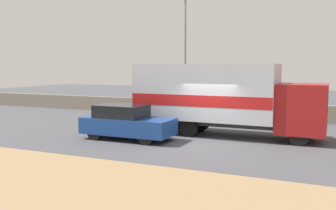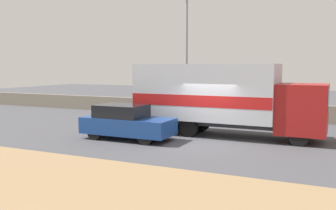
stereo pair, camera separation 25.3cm
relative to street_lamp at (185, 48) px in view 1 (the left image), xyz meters
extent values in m
plane|color=#47474C|center=(3.58, -6.91, -4.39)|extent=(80.00, 80.00, 0.00)
cube|color=#937551|center=(3.58, -13.89, -4.37)|extent=(60.00, 5.30, 0.04)
cube|color=gray|center=(3.58, 1.08, -3.87)|extent=(60.00, 0.35, 1.04)
cylinder|color=gray|center=(0.00, 0.00, -0.68)|extent=(0.14, 0.14, 7.41)
cube|color=maroon|center=(7.40, -4.97, -2.93)|extent=(2.07, 2.11, 2.15)
cube|color=black|center=(8.41, -4.97, -2.51)|extent=(0.06, 1.79, 0.94)
cube|color=#2D2D33|center=(3.01, -4.97, -3.76)|extent=(6.70, 1.32, 0.25)
cube|color=silver|center=(3.01, -4.97, -2.32)|extent=(6.70, 2.39, 2.63)
cube|color=red|center=(3.01, -4.97, -2.67)|extent=(6.66, 2.41, 0.53)
cylinder|color=black|center=(7.40, -4.08, -3.97)|extent=(0.84, 0.28, 0.84)
cylinder|color=black|center=(7.40, -5.85, -3.97)|extent=(0.84, 0.28, 0.84)
cylinder|color=black|center=(1.17, -4.08, -3.97)|extent=(0.84, 0.28, 0.84)
cylinder|color=black|center=(1.17, -5.85, -3.97)|extent=(0.84, 0.28, 0.84)
cylinder|color=black|center=(2.51, -4.08, -3.97)|extent=(0.84, 0.28, 0.84)
cylinder|color=black|center=(2.51, -5.85, -3.97)|extent=(0.84, 0.28, 0.84)
cube|color=navy|center=(0.26, -7.60, -3.77)|extent=(4.15, 1.73, 0.73)
cube|color=black|center=(-0.08, -7.60, -3.12)|extent=(2.16, 1.59, 0.57)
cylinder|color=black|center=(1.54, -6.86, -4.05)|extent=(0.68, 0.20, 0.68)
cylinder|color=black|center=(1.54, -8.35, -4.05)|extent=(0.68, 0.20, 0.68)
cylinder|color=black|center=(-1.03, -6.86, -4.05)|extent=(0.68, 0.20, 0.68)
cylinder|color=black|center=(-1.03, -8.35, -4.05)|extent=(0.68, 0.20, 0.68)
camera|label=1|loc=(8.67, -22.02, -1.09)|focal=40.00mm
camera|label=2|loc=(8.90, -21.91, -1.09)|focal=40.00mm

